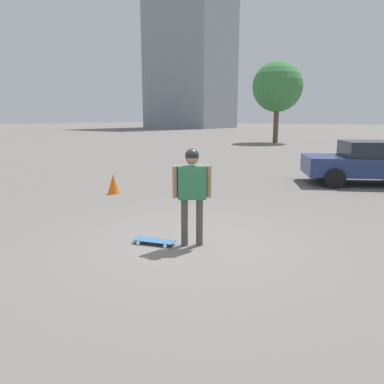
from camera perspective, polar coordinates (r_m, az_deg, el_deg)
The scene contains 7 objects.
ground_plane at distance 6.64m, azimuth 0.00°, elevation -8.09°, with size 220.00×220.00×0.00m, color slate.
person at distance 6.36m, azimuth 0.00°, elevation 1.03°, with size 0.53×0.46×1.69m.
skateboard at distance 6.70m, azimuth -5.77°, elevation -7.42°, with size 0.79×0.45×0.07m.
car_parked_near at distance 13.76m, azimuth 25.31°, elevation 4.15°, with size 4.45×3.64×1.43m.
building_block_distant at distance 79.07m, azimuth -0.25°, elevation 22.22°, with size 14.88×12.20×34.08m.
tree_distant at distance 33.35m, azimuth 12.90°, elevation 15.34°, with size 4.18×4.18×6.78m.
traffic_cone at distance 11.17m, azimuth -11.87°, elevation 1.25°, with size 0.35×0.35×0.59m.
Camera 1 is at (-3.69, 5.06, 2.22)m, focal length 35.00 mm.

